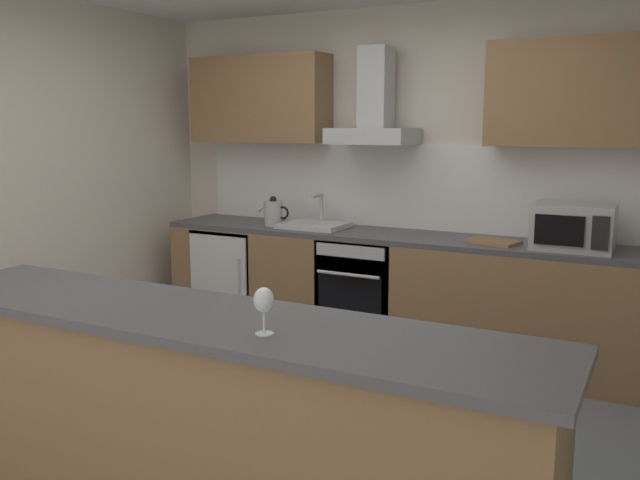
# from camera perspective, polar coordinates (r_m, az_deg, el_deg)

# --- Properties ---
(ground) EXTENTS (5.26, 4.92, 0.02)m
(ground) POSITION_cam_1_polar(r_m,az_deg,el_deg) (3.88, -3.45, -16.44)
(ground) COLOR slate
(wall_back) EXTENTS (5.26, 0.12, 2.60)m
(wall_back) POSITION_cam_1_polar(r_m,az_deg,el_deg) (5.33, 7.75, 5.36)
(wall_back) COLOR silver
(wall_back) RESTS_ON ground
(backsplash_tile) EXTENTS (3.62, 0.02, 0.66)m
(backsplash_tile) POSITION_cam_1_polar(r_m,az_deg,el_deg) (5.27, 7.46, 4.55)
(backsplash_tile) COLOR white
(counter_back) EXTENTS (3.75, 0.60, 0.90)m
(counter_back) POSITION_cam_1_polar(r_m,az_deg,el_deg) (5.11, 6.07, -4.45)
(counter_back) COLOR olive
(counter_back) RESTS_ON ground
(counter_island) EXTENTS (2.94, 0.64, 0.95)m
(counter_island) POSITION_cam_1_polar(r_m,az_deg,el_deg) (2.94, -9.72, -15.03)
(counter_island) COLOR olive
(counter_island) RESTS_ON ground
(upper_cabinets) EXTENTS (3.70, 0.32, 0.70)m
(upper_cabinets) POSITION_cam_1_polar(r_m,az_deg,el_deg) (5.10, 7.01, 12.04)
(upper_cabinets) COLOR olive
(oven) EXTENTS (0.60, 0.62, 0.80)m
(oven) POSITION_cam_1_polar(r_m,az_deg,el_deg) (5.16, 3.89, -4.17)
(oven) COLOR slate
(oven) RESTS_ON ground
(refrigerator) EXTENTS (0.58, 0.60, 0.85)m
(refrigerator) POSITION_cam_1_polar(r_m,az_deg,el_deg) (5.73, -7.01, -3.16)
(refrigerator) COLOR white
(refrigerator) RESTS_ON ground
(microwave) EXTENTS (0.50, 0.38, 0.30)m
(microwave) POSITION_cam_1_polar(r_m,az_deg,el_deg) (4.64, 20.79, 1.04)
(microwave) COLOR #B7BABC
(microwave) RESTS_ON counter_back
(sink) EXTENTS (0.50, 0.40, 0.26)m
(sink) POSITION_cam_1_polar(r_m,az_deg,el_deg) (5.28, -0.50, 1.34)
(sink) COLOR silver
(sink) RESTS_ON counter_back
(kettle) EXTENTS (0.29, 0.15, 0.24)m
(kettle) POSITION_cam_1_polar(r_m,az_deg,el_deg) (5.40, -3.99, 2.34)
(kettle) COLOR #B7BABC
(kettle) RESTS_ON counter_back
(range_hood) EXTENTS (0.62, 0.45, 0.72)m
(range_hood) POSITION_cam_1_polar(r_m,az_deg,el_deg) (5.13, 4.66, 10.70)
(range_hood) COLOR #B7BABC
(wine_glass) EXTENTS (0.08, 0.08, 0.18)m
(wine_glass) POSITION_cam_1_polar(r_m,az_deg,el_deg) (2.44, -4.81, -5.29)
(wine_glass) COLOR silver
(wine_glass) RESTS_ON counter_island
(chopping_board) EXTENTS (0.38, 0.30, 0.02)m
(chopping_board) POSITION_cam_1_polar(r_m,az_deg,el_deg) (4.75, 14.53, -0.13)
(chopping_board) COLOR #9E7247
(chopping_board) RESTS_ON counter_back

